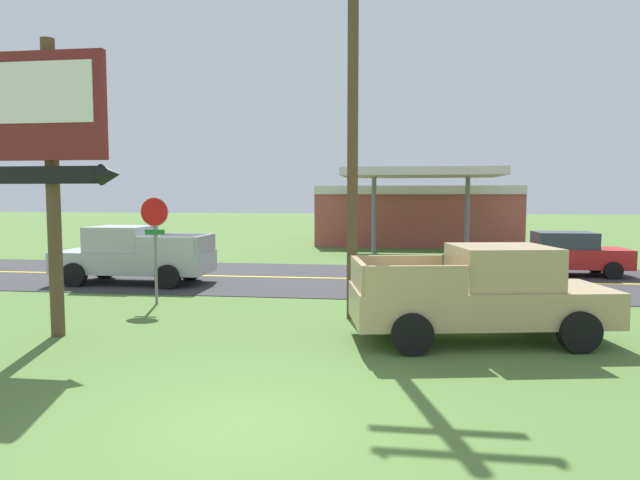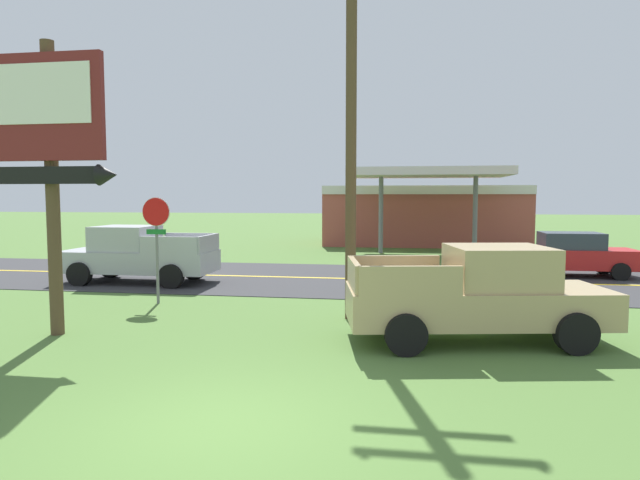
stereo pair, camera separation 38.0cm
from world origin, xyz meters
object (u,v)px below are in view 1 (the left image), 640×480
Objects in this scene: stop_sign at (155,231)px; pickup_tan_parked_on_lawn at (482,294)px; motel_sign at (50,138)px; utility_pole at (353,108)px; gas_station at (416,213)px; pickup_silver_on_road at (132,256)px; car_red_near_lane at (567,254)px.

pickup_tan_parked_on_lawn is (8.31, -2.77, -1.06)m from stop_sign.
utility_pole reaches higher than motel_sign.
stop_sign is at bearing -110.83° from gas_station.
pickup_silver_on_road is (-10.16, -17.19, -0.98)m from gas_station.
pickup_tan_parked_on_lawn is at bearing -88.80° from gas_station.
motel_sign is 6.65m from utility_pole.
car_red_near_lane is at bearing 29.65° from stop_sign.
utility_pole is at bearing 23.95° from motel_sign.
motel_sign is 0.66× the size of utility_pole.
car_red_near_lane is (12.93, 7.36, -1.20)m from stop_sign.
motel_sign reaches higher than stop_sign.
utility_pole reaches higher than gas_station.
gas_station is at bearing 91.20° from pickup_tan_parked_on_lawn.
pickup_tan_parked_on_lawn is at bearing -31.25° from utility_pole.
car_red_near_lane is at bearing 39.49° from motel_sign.
gas_station reaches higher than pickup_silver_on_road.
motel_sign is 1.13× the size of pickup_tan_parked_on_lawn.
stop_sign is 8.82m from pickup_tan_parked_on_lawn.
motel_sign reaches higher than gas_station.
pickup_silver_on_road is (-7.83, 4.42, -4.10)m from utility_pole.
utility_pole is 0.79× the size of gas_station.
pickup_tan_parked_on_lawn is 1.05× the size of pickup_silver_on_road.
car_red_near_lane is (7.44, 8.42, -4.24)m from utility_pole.
gas_station is at bearing 111.18° from car_red_near_lane.
stop_sign is 6.36m from utility_pole.
pickup_tan_parked_on_lawn is at bearing -114.52° from car_red_near_lane.
stop_sign is (0.53, 3.73, -2.15)m from motel_sign.
car_red_near_lane is at bearing 65.48° from pickup_tan_parked_on_lawn.
stop_sign is 0.57× the size of pickup_silver_on_road.
pickup_silver_on_road reaches higher than car_red_near_lane.
car_red_near_lane is at bearing -68.82° from gas_station.
stop_sign is 21.99m from gas_station.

